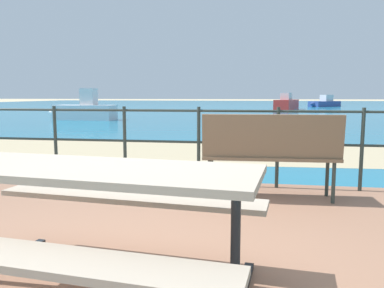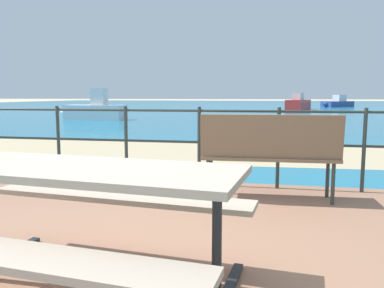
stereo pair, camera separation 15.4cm
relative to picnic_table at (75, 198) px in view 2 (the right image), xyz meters
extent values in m
plane|color=beige|center=(0.17, 0.48, -0.64)|extent=(240.00, 240.00, 0.00)
cube|color=#996B51|center=(0.17, 0.48, -0.61)|extent=(6.40, 5.20, 0.06)
cube|color=teal|center=(0.17, 40.48, -0.63)|extent=(90.00, 90.00, 0.01)
cube|color=tan|center=(0.17, 6.19, -0.63)|extent=(54.10, 5.86, 0.01)
cube|color=tan|center=(0.00, 0.00, 0.16)|extent=(1.91, 0.83, 0.04)
cube|color=tan|center=(-0.05, -0.50, -0.12)|extent=(1.87, 0.45, 0.04)
cube|color=tan|center=(0.05, 0.50, -0.12)|extent=(1.87, 0.45, 0.04)
cylinder|color=#1E2328|center=(0.80, -0.08, -0.21)|extent=(0.05, 0.05, 0.74)
cube|color=#7A6047|center=(1.05, 2.38, -0.12)|extent=(1.49, 0.47, 0.04)
cube|color=#7A6047|center=(1.05, 2.20, 0.13)|extent=(1.48, 0.14, 0.46)
cylinder|color=#2D3833|center=(1.70, 2.56, -0.35)|extent=(0.04, 0.04, 0.46)
cylinder|color=#2D3833|center=(1.71, 2.26, -0.35)|extent=(0.04, 0.04, 0.46)
cylinder|color=#2D3833|center=(0.38, 2.50, -0.35)|extent=(0.04, 0.04, 0.46)
cylinder|color=#2D3833|center=(0.39, 2.20, -0.35)|extent=(0.04, 0.04, 0.46)
cylinder|color=#2D3833|center=(-1.80, 2.88, -0.08)|extent=(0.04, 0.04, 1.00)
cylinder|color=#2D3833|center=(-0.81, 2.88, -0.08)|extent=(0.04, 0.04, 1.00)
cylinder|color=#2D3833|center=(0.17, 2.88, -0.08)|extent=(0.04, 0.04, 1.00)
cylinder|color=#2D3833|center=(1.15, 2.88, -0.08)|extent=(0.04, 0.04, 1.00)
cylinder|color=#2D3833|center=(2.14, 2.88, -0.08)|extent=(0.04, 0.04, 1.00)
cylinder|color=#2D3833|center=(0.17, 2.88, 0.37)|extent=(5.90, 0.03, 0.03)
cylinder|color=#2D3833|center=(0.17, 2.88, -0.03)|extent=(5.90, 0.03, 0.03)
cube|color=silver|center=(-7.41, 15.86, -0.27)|extent=(2.91, 1.19, 0.72)
cube|color=silver|center=(-7.19, 15.86, 0.49)|extent=(0.67, 0.66, 0.81)
cone|color=silver|center=(-9.11, 15.87, -0.27)|extent=(0.50, 0.65, 0.65)
cube|color=red|center=(3.37, 31.61, -0.22)|extent=(2.43, 5.19, 0.83)
cube|color=silver|center=(3.28, 31.24, 0.48)|extent=(1.07, 1.66, 0.57)
cone|color=red|center=(4.06, 34.30, -0.22)|extent=(0.85, 0.67, 0.74)
cube|color=#2D478C|center=(8.02, 41.25, -0.34)|extent=(3.75, 3.87, 0.57)
cube|color=silver|center=(8.23, 41.47, 0.28)|extent=(1.49, 1.51, 0.67)
cone|color=#2D478C|center=(6.45, 39.57, -0.34)|extent=(0.72, 0.72, 0.51)
camera|label=1|loc=(0.89, -1.94, 0.56)|focal=36.11mm
camera|label=2|loc=(1.04, -1.91, 0.56)|focal=36.11mm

